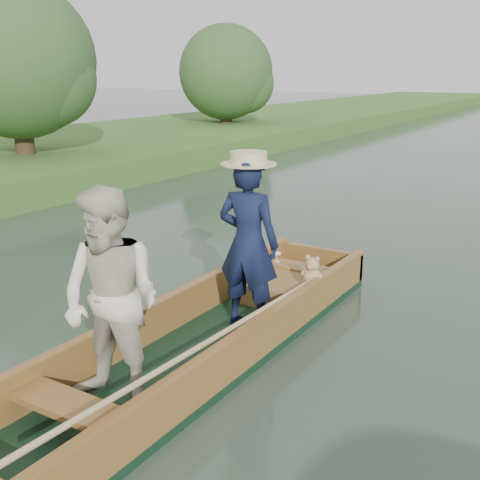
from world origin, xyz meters
The scene contains 3 objects.
ground centered at (0.00, 0.00, 0.00)m, with size 120.00×120.00×0.00m, color #283D30.
trees_far centered at (-0.60, 8.35, 2.41)m, with size 22.82×17.01×4.47m.
punt centered at (0.02, -0.18, 0.59)m, with size 1.12×5.06×1.78m.
Camera 1 is at (2.92, -4.08, 2.52)m, focal length 45.00 mm.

